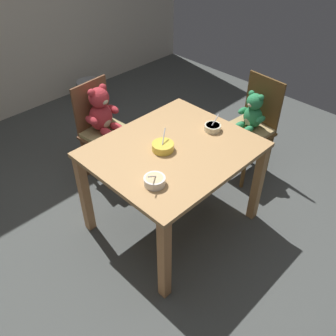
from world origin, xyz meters
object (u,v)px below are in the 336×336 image
object	(u,v)px
porridge_bowl_cream_near_right	(213,127)
porridge_bowl_white_near_left	(155,181)
metal_pail	(89,92)
teddy_chair_near_right	(250,122)
dining_table	(173,161)
teddy_chair_far_center	(103,120)
porridge_bowl_yellow_center	(163,147)

from	to	relation	value
porridge_bowl_cream_near_right	porridge_bowl_white_near_left	world-z (taller)	porridge_bowl_white_near_left
metal_pail	porridge_bowl_cream_near_right	bearing A→B (deg)	-99.11
teddy_chair_near_right	porridge_bowl_cream_near_right	xyz separation A→B (m)	(-0.62, -0.05, 0.25)
porridge_bowl_cream_near_right	dining_table	bearing A→B (deg)	172.53
dining_table	teddy_chair_near_right	world-z (taller)	teddy_chair_near_right
teddy_chair_far_center	dining_table	bearing A→B (deg)	-7.79
dining_table	porridge_bowl_yellow_center	bearing A→B (deg)	151.90
porridge_bowl_cream_near_right	teddy_chair_far_center	bearing A→B (deg)	108.95
teddy_chair_near_right	metal_pail	world-z (taller)	teddy_chair_near_right
teddy_chair_near_right	porridge_bowl_cream_near_right	world-z (taller)	teddy_chair_near_right
dining_table	teddy_chair_near_right	distance (m)	1.00
porridge_bowl_cream_near_right	metal_pail	distance (m)	2.31
teddy_chair_near_right	porridge_bowl_yellow_center	bearing A→B (deg)	2.82
porridge_bowl_white_near_left	porridge_bowl_cream_near_right	bearing A→B (deg)	10.66
porridge_bowl_white_near_left	porridge_bowl_yellow_center	xyz separation A→B (m)	(0.29, 0.22, -0.00)
porridge_bowl_cream_near_right	porridge_bowl_white_near_left	bearing A→B (deg)	-169.34
teddy_chair_far_center	metal_pail	world-z (taller)	teddy_chair_far_center
porridge_bowl_white_near_left	metal_pail	bearing A→B (deg)	65.20
dining_table	porridge_bowl_cream_near_right	bearing A→B (deg)	-7.47
teddy_chair_near_right	porridge_bowl_white_near_left	xyz separation A→B (m)	(-1.35, -0.19, 0.25)
porridge_bowl_cream_near_right	teddy_chair_near_right	bearing A→B (deg)	4.86
porridge_bowl_white_near_left	dining_table	bearing A→B (deg)	27.69
dining_table	metal_pail	world-z (taller)	dining_table
dining_table	porridge_bowl_yellow_center	size ratio (longest dim) A/B	7.23
teddy_chair_near_right	porridge_bowl_white_near_left	distance (m)	1.38
dining_table	porridge_bowl_white_near_left	distance (m)	0.42
metal_pail	teddy_chair_near_right	bearing A→B (deg)	-82.87
teddy_chair_near_right	porridge_bowl_yellow_center	world-z (taller)	teddy_chair_near_right
porridge_bowl_cream_near_right	porridge_bowl_yellow_center	world-z (taller)	porridge_bowl_yellow_center
porridge_bowl_yellow_center	metal_pail	bearing A→B (deg)	69.50
teddy_chair_far_center	porridge_bowl_yellow_center	world-z (taller)	teddy_chair_far_center
dining_table	porridge_bowl_cream_near_right	distance (m)	0.40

